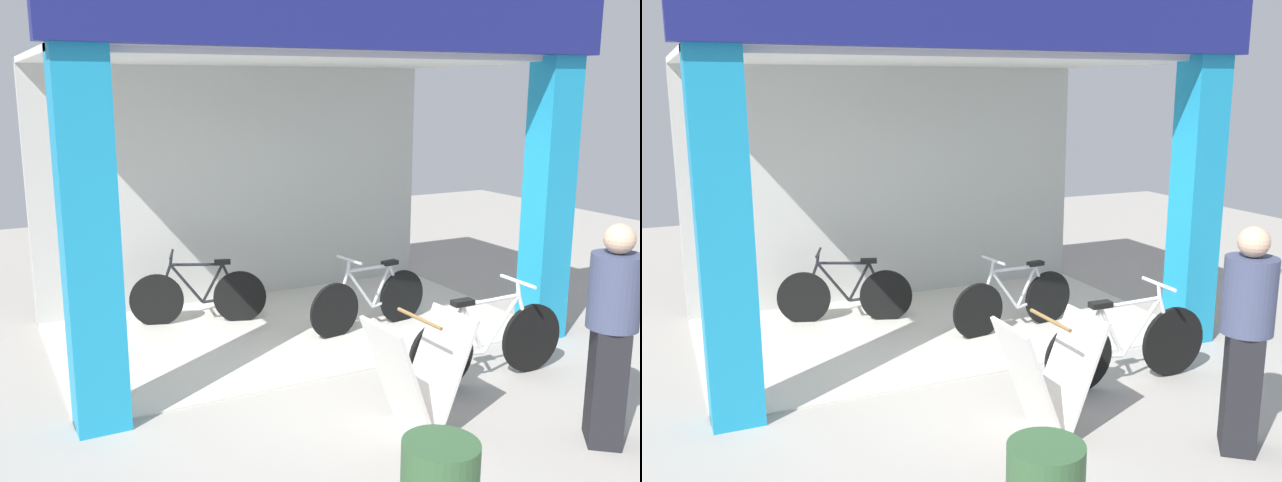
% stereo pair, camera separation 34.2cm
% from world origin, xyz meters
% --- Properties ---
extents(ground_plane, '(18.15, 18.15, 0.00)m').
position_xyz_m(ground_plane, '(0.00, 0.00, 0.00)').
color(ground_plane, '#9E9991').
rests_on(ground_plane, ground).
extents(shop_facade, '(5.28, 3.19, 3.73)m').
position_xyz_m(shop_facade, '(0.00, 1.46, 1.99)').
color(shop_facade, beige).
rests_on(shop_facade, ground).
extents(bicycle_inside_0, '(1.56, 0.43, 0.86)m').
position_xyz_m(bicycle_inside_0, '(0.77, 1.00, 0.34)').
color(bicycle_inside_0, black).
rests_on(bicycle_inside_0, ground).
extents(bicycle_inside_1, '(1.47, 0.56, 0.85)m').
position_xyz_m(bicycle_inside_1, '(-0.87, 2.06, 0.34)').
color(bicycle_inside_1, black).
rests_on(bicycle_inside_1, ground).
extents(bicycle_parked_0, '(1.69, 0.46, 0.93)m').
position_xyz_m(bicycle_parked_0, '(1.01, -0.69, 0.37)').
color(bicycle_parked_0, black).
rests_on(bicycle_parked_0, ground).
extents(sandwich_board_sign, '(0.76, 0.56, 0.96)m').
position_xyz_m(sandwich_board_sign, '(-0.14, -1.22, 0.47)').
color(sandwich_board_sign, silver).
rests_on(sandwich_board_sign, ground).
extents(pedestrian_1, '(0.53, 0.53, 1.71)m').
position_xyz_m(pedestrian_1, '(1.04, -2.00, 0.89)').
color(pedestrian_1, black).
rests_on(pedestrian_1, ground).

